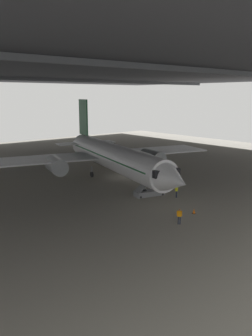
{
  "coord_description": "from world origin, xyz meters",
  "views": [
    {
      "loc": [
        -34.99,
        -43.45,
        13.1
      ],
      "look_at": [
        -2.61,
        -4.96,
        2.69
      ],
      "focal_mm": 37.67,
      "sensor_mm": 36.0,
      "label": 1
    }
  ],
  "objects": [
    {
      "name": "crew_worker_near_nose",
      "position": [
        -8.55,
        -20.57,
        0.96
      ],
      "size": [
        0.39,
        0.46,
        1.69
      ],
      "color": "#232838",
      "rests_on": "ground_plane"
    },
    {
      "name": "boarding_stairs",
      "position": [
        -3.46,
        -10.87,
        0.75
      ],
      "size": [
        4.59,
        2.47,
        4.84
      ],
      "color": "slate",
      "rests_on": "ground_plane"
    },
    {
      "name": "airplane_main",
      "position": [
        -1.32,
        -0.04,
        3.62
      ],
      "size": [
        38.81,
        39.42,
        12.35
      ],
      "color": "white",
      "rests_on": "ground_plane"
    },
    {
      "name": "ground_plane",
      "position": [
        0.0,
        0.0,
        0.0
      ],
      "size": [
        110.0,
        110.0,
        0.0
      ],
      "primitive_type": "plane",
      "color": "gray"
    },
    {
      "name": "baggage_tug",
      "position": [
        5.3,
        8.51,
        0.53
      ],
      "size": [
        1.4,
        2.27,
        0.9
      ],
      "color": "yellow",
      "rests_on": "ground_plane"
    },
    {
      "name": "hangar_structure",
      "position": [
        -0.11,
        13.8,
        17.5
      ],
      "size": [
        121.0,
        99.0,
        18.15
      ],
      "color": "#4C4F54",
      "rests_on": "ground_plane"
    },
    {
      "name": "traffic_cone_orange",
      "position": [
        -4.73,
        -19.4,
        0.29
      ],
      "size": [
        0.36,
        0.36,
        0.6
      ],
      "color": "black",
      "rests_on": "ground_plane"
    },
    {
      "name": "crew_worker_by_stairs",
      "position": [
        -1.47,
        -13.83,
        1.01
      ],
      "size": [
        0.53,
        0.32,
        1.75
      ],
      "color": "#232838",
      "rests_on": "ground_plane"
    }
  ]
}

